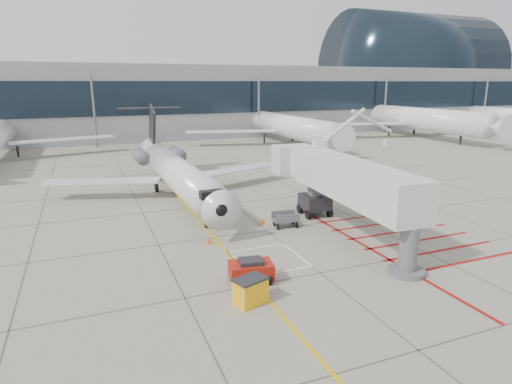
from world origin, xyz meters
name	(u,v)px	position (x,y,z in m)	size (l,w,h in m)	color
ground_plane	(290,249)	(0.00, 0.00, 0.00)	(260.00, 260.00, 0.00)	gray
regional_jet	(182,160)	(-4.11, 13.52, 4.05)	(24.49, 30.88, 8.09)	silver
jet_bridge	(353,188)	(4.96, 0.28, 3.65)	(8.65, 18.25, 7.30)	silver
pushback_tug	(251,270)	(-4.14, -3.48, 0.70)	(2.40, 1.50, 1.40)	#9F180F
spill_bin	(250,290)	(-5.05, -5.70, 0.68)	(1.57, 1.05, 1.36)	#FCAC0E
baggage_cart	(286,219)	(1.71, 4.18, 0.60)	(1.92, 1.21, 1.21)	#535358
ground_power_unit	(387,203)	(10.72, 3.61, 1.05)	(2.66, 1.55, 2.10)	silver
cone_nose	(209,240)	(-4.72, 3.00, 0.24)	(0.34, 0.34, 0.47)	#F3520C
cone_side	(262,220)	(0.32, 5.56, 0.27)	(0.39, 0.39, 0.54)	#FF510D
terminal_building	(189,100)	(10.00, 70.00, 7.00)	(180.00, 28.00, 14.00)	gray
terminal_glass_band	(206,97)	(10.00, 55.95, 8.00)	(180.00, 0.10, 6.00)	black
terminal_dome	(410,70)	(70.00, 70.00, 14.00)	(40.00, 28.00, 28.00)	black
bg_aircraft_c	(284,111)	(21.50, 46.00, 5.78)	(34.68, 38.54, 11.56)	silver
bg_aircraft_d	(411,104)	(50.15, 46.00, 6.59)	(39.52, 43.91, 13.17)	silver
bg_aircraft_e	(512,105)	(79.06, 46.00, 5.70)	(34.17, 37.97, 11.39)	silver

